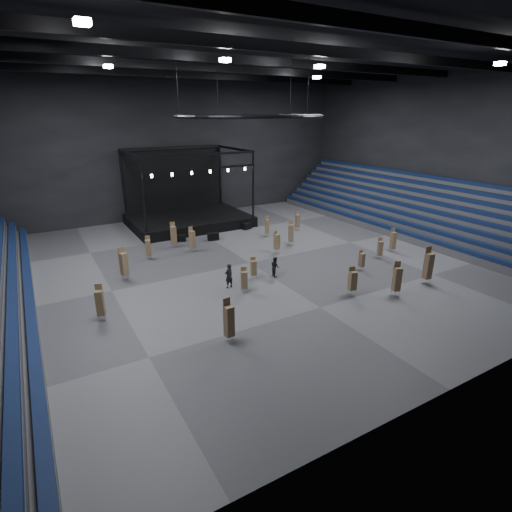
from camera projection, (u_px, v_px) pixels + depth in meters
floor at (250, 263)px, 37.41m from camera, size 50.00×50.00×0.00m
ceiling at (248, 49)px, 31.30m from camera, size 50.00×42.00×0.20m
wall_back at (170, 148)px, 51.46m from camera, size 50.00×0.20×18.00m
wall_front at (484, 218)px, 17.25m from camera, size 50.00×0.20×18.00m
wall_right at (438, 152)px, 46.11m from camera, size 0.20×42.00×18.00m
bleachers_right at (417, 215)px, 47.61m from camera, size 7.20×40.00×6.40m
stage at (187, 212)px, 50.14m from camera, size 14.00×10.00×9.20m
truss_ring at (249, 116)px, 33.00m from camera, size 12.30×12.30×5.15m
roof_girders at (248, 60)px, 31.57m from camera, size 49.00×30.35×0.70m
floodlights at (275, 63)px, 28.52m from camera, size 28.60×16.60×0.25m
flight_case_left at (181, 238)px, 43.56m from camera, size 1.24×0.92×0.74m
flight_case_mid at (213, 237)px, 43.97m from camera, size 1.30×0.81×0.81m
flight_case_right at (247, 226)px, 48.11m from camera, size 1.24×0.87×0.75m
chair_stack_0 at (428, 265)px, 32.41m from camera, size 0.64×0.64×3.16m
chair_stack_1 at (124, 263)px, 33.22m from camera, size 0.68×0.68×2.86m
chair_stack_2 at (244, 279)px, 30.89m from camera, size 0.61×0.61×2.10m
chair_stack_3 at (148, 247)px, 37.96m from camera, size 0.59×0.59×2.32m
chair_stack_4 at (352, 280)px, 30.50m from camera, size 0.64×0.64×2.27m
chair_stack_5 at (100, 302)px, 26.66m from camera, size 0.63×0.63×2.62m
chair_stack_6 at (393, 240)px, 39.93m from camera, size 0.53×0.53×2.48m
chair_stack_7 at (291, 233)px, 42.07m from camera, size 0.61×0.61×2.66m
chair_stack_8 at (298, 221)px, 47.50m from camera, size 0.51×0.51×2.24m
chair_stack_9 at (229, 320)px, 24.08m from camera, size 0.57×0.57×2.91m
chair_stack_10 at (380, 248)px, 38.15m from camera, size 0.55×0.55×2.10m
chair_stack_11 at (397, 278)px, 30.31m from camera, size 0.67×0.67×2.76m
chair_stack_12 at (277, 241)px, 39.71m from camera, size 0.59×0.59×2.30m
chair_stack_13 at (253, 267)px, 33.43m from camera, size 0.57×0.57×1.96m
chair_stack_14 at (174, 234)px, 41.32m from camera, size 0.58×0.58×2.68m
chair_stack_15 at (267, 226)px, 45.09m from camera, size 0.55×0.55×2.35m
chair_stack_16 at (362, 260)px, 35.40m from camera, size 0.44×0.44×1.86m
chair_stack_17 at (192, 239)px, 40.03m from camera, size 0.59×0.59×2.60m
man_center at (229, 276)px, 31.82m from camera, size 0.83×0.65×2.02m
crew_member at (275, 267)px, 34.15m from camera, size 0.78×0.93×1.73m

